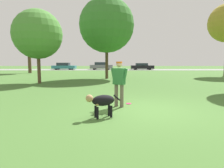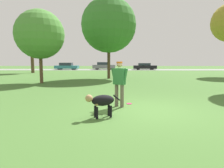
{
  "view_description": "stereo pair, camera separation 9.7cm",
  "coord_description": "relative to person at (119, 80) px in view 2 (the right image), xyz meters",
  "views": [
    {
      "loc": [
        -1.14,
        -6.5,
        1.63
      ],
      "look_at": [
        -1.17,
        -0.18,
        0.9
      ],
      "focal_mm": 32.0,
      "sensor_mm": 36.0,
      "label": 1
    },
    {
      "loc": [
        -1.04,
        -6.5,
        1.63
      ],
      "look_at": [
        -1.17,
        -0.18,
        0.9
      ],
      "focal_mm": 32.0,
      "sensor_mm": 36.0,
      "label": 2
    }
  ],
  "objects": [
    {
      "name": "dog",
      "position": [
        -0.54,
        -1.39,
        -0.46
      ],
      "size": [
        1.03,
        0.57,
        0.7
      ],
      "rotation": [
        0.0,
        0.0,
        3.54
      ],
      "color": "black",
      "rests_on": "ground_plane"
    },
    {
      "name": "ground_plane",
      "position": [
        0.93,
        -0.51,
        -0.95
      ],
      "size": [
        120.0,
        120.0,
        0.0
      ],
      "primitive_type": "plane",
      "color": "#426B2D"
    },
    {
      "name": "tree_far_left",
      "position": [
        -11.59,
        20.23,
        4.15
      ],
      "size": [
        3.51,
        3.51,
        6.91
      ],
      "color": "#4C3826",
      "rests_on": "ground_plane"
    },
    {
      "name": "tree_mid_center",
      "position": [
        -0.8,
        11.58,
        3.92
      ],
      "size": [
        4.99,
        4.99,
        7.37
      ],
      "color": "#4C3826",
      "rests_on": "ground_plane"
    },
    {
      "name": "tree_near_left",
      "position": [
        -5.66,
        7.62,
        2.59
      ],
      "size": [
        3.53,
        3.53,
        5.31
      ],
      "color": "brown",
      "rests_on": "ground_plane"
    },
    {
      "name": "person",
      "position": [
        0.0,
        0.0,
        0.0
      ],
      "size": [
        0.62,
        0.41,
        1.61
      ],
      "rotation": [
        0.0,
        0.0,
        -0.53
      ],
      "color": "#665B4C",
      "rests_on": "ground_plane"
    },
    {
      "name": "far_road_strip",
      "position": [
        0.93,
        30.76,
        -0.94
      ],
      "size": [
        120.0,
        6.0,
        0.01
      ],
      "color": "gray",
      "rests_on": "ground_plane"
    },
    {
      "name": "parked_car_black",
      "position": [
        5.24,
        30.66,
        -0.33
      ],
      "size": [
        4.3,
        1.91,
        1.24
      ],
      "rotation": [
        0.0,
        0.0,
        -0.02
      ],
      "color": "black",
      "rests_on": "ground_plane"
    },
    {
      "name": "frisbee",
      "position": [
        0.39,
        0.49,
        -0.94
      ],
      "size": [
        0.21,
        0.21,
        0.02
      ],
      "color": "#E52366",
      "rests_on": "ground_plane"
    },
    {
      "name": "parked_car_grey",
      "position": [
        -2.45,
        31.01,
        -0.25
      ],
      "size": [
        4.27,
        1.83,
        1.42
      ],
      "rotation": [
        0.0,
        0.0,
        -0.01
      ],
      "color": "slate",
      "rests_on": "ground_plane"
    },
    {
      "name": "parked_car_teal",
      "position": [
        -9.54,
        30.89,
        -0.3
      ],
      "size": [
        4.41,
        1.94,
        1.32
      ],
      "rotation": [
        0.0,
        0.0,
        -0.02
      ],
      "color": "teal",
      "rests_on": "ground_plane"
    }
  ]
}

